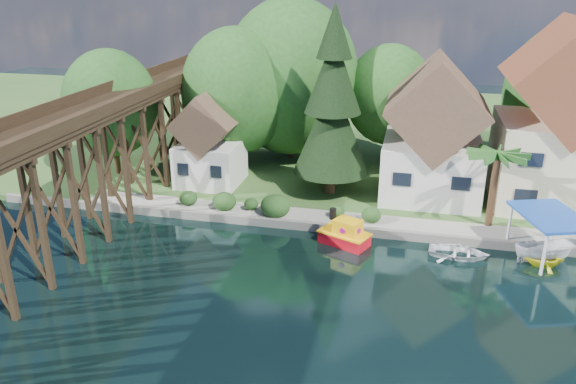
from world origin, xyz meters
name	(u,v)px	position (x,y,z in m)	size (l,w,h in m)	color
ground	(304,289)	(0.00, 0.00, 0.00)	(140.00, 140.00, 0.00)	black
bank	(364,134)	(0.00, 34.00, 0.25)	(140.00, 52.00, 0.50)	#2F5120
seawall	(384,233)	(4.00, 8.00, 0.31)	(60.00, 0.40, 0.62)	slate
promenade	(414,226)	(6.00, 9.30, 0.53)	(50.00, 2.60, 0.06)	gray
trestle_bridge	(93,157)	(-16.00, 5.17, 5.35)	(4.12, 44.18, 9.30)	black
house_left	(433,138)	(7.00, 16.00, 5.14)	(7.64, 8.64, 11.02)	silver
house_center	(559,127)	(16.00, 16.50, 6.42)	(8.65, 9.18, 13.89)	beige
shed	(210,145)	(-11.00, 14.50, 3.83)	(5.09, 5.40, 7.85)	silver
bg_trees	(364,94)	(1.00, 21.25, 7.29)	(49.90, 13.30, 10.57)	#382314
shrubs	(268,204)	(-4.60, 9.26, 1.23)	(15.76, 2.47, 1.70)	#1C3F16
conifer	(333,106)	(-0.78, 14.48, 7.64)	(6.02, 6.02, 14.83)	#382314
palm_tree	(498,158)	(11.13, 10.57, 5.54)	(4.14, 4.14, 5.77)	#382314
tugboat	(345,234)	(1.52, 6.37, 0.72)	(3.78, 3.00, 2.42)	red
boat_white_a	(459,251)	(8.93, 6.21, 0.40)	(2.72, 3.81, 0.79)	white
boat_canopy	(547,241)	(14.18, 6.82, 1.39)	(4.87, 5.85, 3.23)	white
boat_yellow	(545,257)	(14.06, 6.11, 0.63)	(2.06, 2.39, 1.26)	yellow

